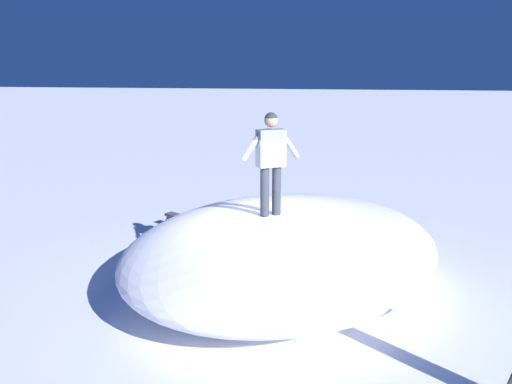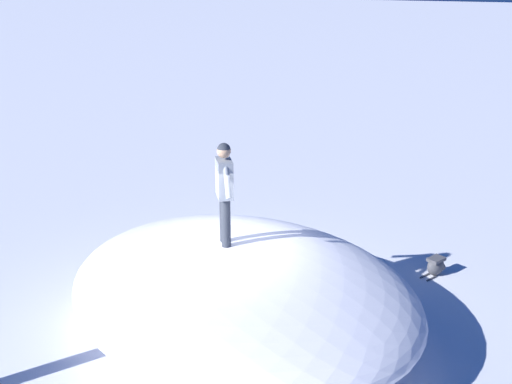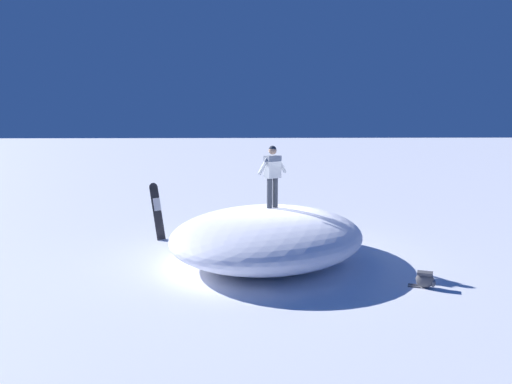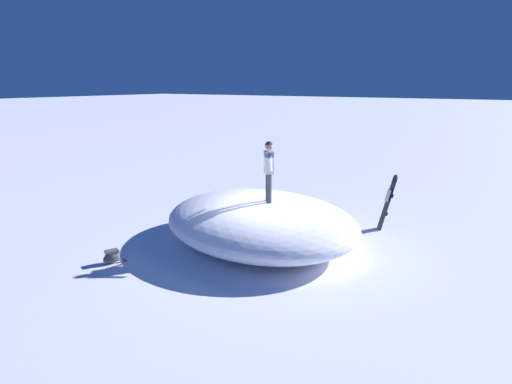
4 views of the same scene
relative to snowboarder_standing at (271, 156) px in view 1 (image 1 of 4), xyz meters
The scene contains 4 objects.
ground 2.25m from the snowboarder_standing, 69.07° to the right, with size 240.00×240.00×0.00m, color white.
snow_mound 1.64m from the snowboarder_standing, 156.15° to the left, with size 5.86×4.74×1.30m, color white.
snowboarder_standing is the anchor object (origin of this frame).
backpack_near 4.55m from the snowboarder_standing, 132.02° to the right, with size 0.41×0.59×0.34m.
Camera 1 is at (7.14, 2.01, 3.44)m, focal length 34.38 mm.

